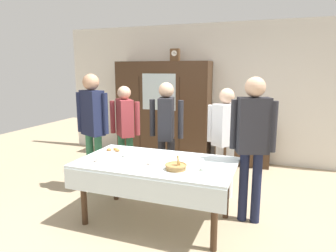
# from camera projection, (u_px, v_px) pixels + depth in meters

# --- Properties ---
(ground_plane) EXTENTS (12.00, 12.00, 0.00)m
(ground_plane) POSITION_uv_depth(u_px,v_px,m) (163.00, 213.00, 3.84)
(ground_plane) COLOR tan
(ground_plane) RESTS_ON ground
(back_wall) EXTENTS (6.40, 0.10, 2.70)m
(back_wall) POSITION_uv_depth(u_px,v_px,m) (210.00, 93.00, 6.03)
(back_wall) COLOR silver
(back_wall) RESTS_ON ground
(dining_table) EXTENTS (1.83, 1.02, 0.76)m
(dining_table) POSITION_uv_depth(u_px,v_px,m) (155.00, 170.00, 3.50)
(dining_table) COLOR #3D2819
(dining_table) RESTS_ON ground
(wall_cabinet) EXTENTS (1.93, 0.46, 1.97)m
(wall_cabinet) POSITION_uv_depth(u_px,v_px,m) (163.00, 110.00, 6.13)
(wall_cabinet) COLOR #3D2819
(wall_cabinet) RESTS_ON ground
(mantel_clock) EXTENTS (0.18, 0.11, 0.24)m
(mantel_clock) POSITION_uv_depth(u_px,v_px,m) (175.00, 55.00, 5.84)
(mantel_clock) COLOR brown
(mantel_clock) RESTS_ON wall_cabinet
(bookshelf_low) EXTENTS (1.01, 0.35, 0.85)m
(bookshelf_low) POSITION_uv_depth(u_px,v_px,m) (243.00, 143.00, 5.74)
(bookshelf_low) COLOR #3D2819
(bookshelf_low) RESTS_ON ground
(book_stack) EXTENTS (0.16, 0.22, 0.06)m
(book_stack) POSITION_uv_depth(u_px,v_px,m) (244.00, 120.00, 5.65)
(book_stack) COLOR #3D754C
(book_stack) RESTS_ON bookshelf_low
(tea_cup_far_left) EXTENTS (0.13, 0.13, 0.06)m
(tea_cup_far_left) POSITION_uv_depth(u_px,v_px,m) (205.00, 169.00, 3.18)
(tea_cup_far_left) COLOR silver
(tea_cup_far_left) RESTS_ON dining_table
(tea_cup_far_right) EXTENTS (0.13, 0.13, 0.06)m
(tea_cup_far_right) POSITION_uv_depth(u_px,v_px,m) (98.00, 160.00, 3.47)
(tea_cup_far_right) COLOR white
(tea_cup_far_right) RESTS_ON dining_table
(tea_cup_mid_right) EXTENTS (0.13, 0.13, 0.06)m
(tea_cup_mid_right) POSITION_uv_depth(u_px,v_px,m) (126.00, 155.00, 3.68)
(tea_cup_mid_right) COLOR silver
(tea_cup_mid_right) RESTS_ON dining_table
(tea_cup_back_edge) EXTENTS (0.13, 0.13, 0.06)m
(tea_cup_back_edge) POSITION_uv_depth(u_px,v_px,m) (151.00, 163.00, 3.38)
(tea_cup_back_edge) COLOR white
(tea_cup_back_edge) RESTS_ON dining_table
(bread_basket) EXTENTS (0.24, 0.24, 0.16)m
(bread_basket) POSITION_uv_depth(u_px,v_px,m) (176.00, 166.00, 3.22)
(bread_basket) COLOR #9E7542
(bread_basket) RESTS_ON dining_table
(pastry_plate) EXTENTS (0.28, 0.28, 0.05)m
(pastry_plate) POSITION_uv_depth(u_px,v_px,m) (113.00, 151.00, 3.90)
(pastry_plate) COLOR white
(pastry_plate) RESTS_ON dining_table
(spoon_center) EXTENTS (0.12, 0.02, 0.01)m
(spoon_center) POSITION_uv_depth(u_px,v_px,m) (111.00, 166.00, 3.33)
(spoon_center) COLOR silver
(spoon_center) RESTS_ON dining_table
(spoon_front_edge) EXTENTS (0.12, 0.02, 0.01)m
(spoon_front_edge) POSITION_uv_depth(u_px,v_px,m) (199.00, 159.00, 3.58)
(spoon_front_edge) COLOR silver
(spoon_front_edge) RESTS_ON dining_table
(spoon_near_left) EXTENTS (0.12, 0.02, 0.01)m
(spoon_near_left) POSITION_uv_depth(u_px,v_px,m) (168.00, 155.00, 3.77)
(spoon_near_left) COLOR silver
(spoon_near_left) RESTS_ON dining_table
(person_by_cabinet) EXTENTS (0.52, 0.33, 1.76)m
(person_by_cabinet) POSITION_uv_depth(u_px,v_px,m) (93.00, 121.00, 4.37)
(person_by_cabinet) COLOR #33704C
(person_by_cabinet) RESTS_ON ground
(person_near_right_end) EXTENTS (0.52, 0.41, 1.57)m
(person_near_right_end) POSITION_uv_depth(u_px,v_px,m) (226.00, 133.00, 4.18)
(person_near_right_end) COLOR silver
(person_near_right_end) RESTS_ON ground
(person_behind_table_left) EXTENTS (0.52, 0.40, 1.64)m
(person_behind_table_left) POSITION_uv_depth(u_px,v_px,m) (166.00, 127.00, 4.37)
(person_behind_table_left) COLOR #232328
(person_behind_table_left) RESTS_ON ground
(person_behind_table_right) EXTENTS (0.52, 0.40, 1.56)m
(person_behind_table_right) POSITION_uv_depth(u_px,v_px,m) (125.00, 125.00, 4.75)
(person_behind_table_right) COLOR #33704C
(person_behind_table_right) RESTS_ON ground
(person_beside_shelf) EXTENTS (0.52, 0.31, 1.74)m
(person_beside_shelf) POSITION_uv_depth(u_px,v_px,m) (253.00, 135.00, 3.46)
(person_beside_shelf) COLOR #191E38
(person_beside_shelf) RESTS_ON ground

